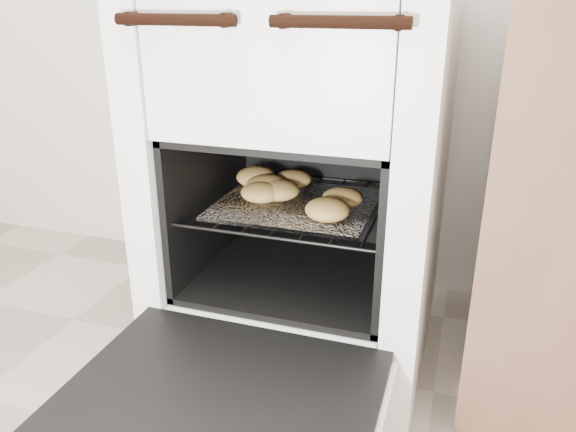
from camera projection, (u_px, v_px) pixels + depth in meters
name	position (u px, v px, depth m)	size (l,w,h in m)	color
stove	(308.00, 174.00, 1.34)	(0.62, 0.69, 0.95)	white
oven_door	(221.00, 399.00, 0.98)	(0.56, 0.43, 0.04)	black
oven_rack	(299.00, 204.00, 1.30)	(0.45, 0.43, 0.01)	black
foil_sheet	(296.00, 204.00, 1.28)	(0.35, 0.31, 0.01)	white
baked_rolls	(286.00, 189.00, 1.30)	(0.36, 0.32, 0.05)	tan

